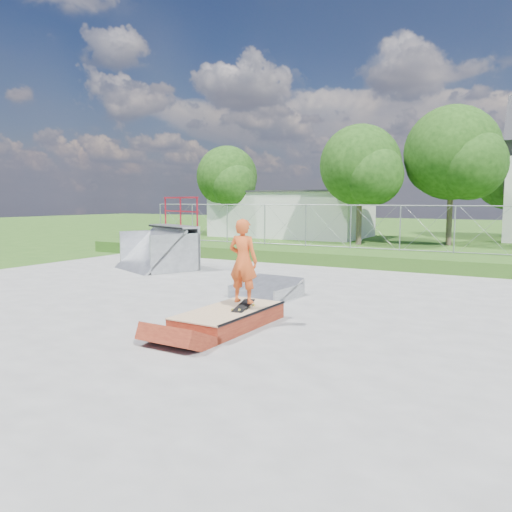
{
  "coord_description": "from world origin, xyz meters",
  "views": [
    {
      "loc": [
        6.51,
        -9.29,
        2.49
      ],
      "look_at": [
        0.52,
        1.53,
        1.1
      ],
      "focal_mm": 35.0,
      "sensor_mm": 36.0,
      "label": 1
    }
  ],
  "objects_px": {
    "flat_bank_ramp": "(266,289)",
    "skater": "(243,265)",
    "quarter_pipe": "(155,234)",
    "grind_box": "(229,318)"
  },
  "relations": [
    {
      "from": "flat_bank_ramp",
      "to": "skater",
      "type": "relative_size",
      "value": 0.92
    },
    {
      "from": "quarter_pipe",
      "to": "flat_bank_ramp",
      "type": "xyz_separation_m",
      "value": [
        5.84,
        -2.56,
        -1.08
      ]
    },
    {
      "from": "quarter_pipe",
      "to": "grind_box",
      "type": "bearing_deg",
      "value": -16.43
    },
    {
      "from": "grind_box",
      "to": "flat_bank_ramp",
      "type": "distance_m",
      "value": 3.15
    },
    {
      "from": "flat_bank_ramp",
      "to": "grind_box",
      "type": "bearing_deg",
      "value": -70.38
    },
    {
      "from": "quarter_pipe",
      "to": "skater",
      "type": "xyz_separation_m",
      "value": [
        6.82,
        -5.39,
        -0.07
      ]
    },
    {
      "from": "quarter_pipe",
      "to": "skater",
      "type": "height_order",
      "value": "quarter_pipe"
    },
    {
      "from": "skater",
      "to": "grind_box",
      "type": "bearing_deg",
      "value": 46.87
    },
    {
      "from": "quarter_pipe",
      "to": "flat_bank_ramp",
      "type": "distance_m",
      "value": 6.47
    },
    {
      "from": "flat_bank_ramp",
      "to": "skater",
      "type": "xyz_separation_m",
      "value": [
        0.98,
        -2.83,
        1.01
      ]
    }
  ]
}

